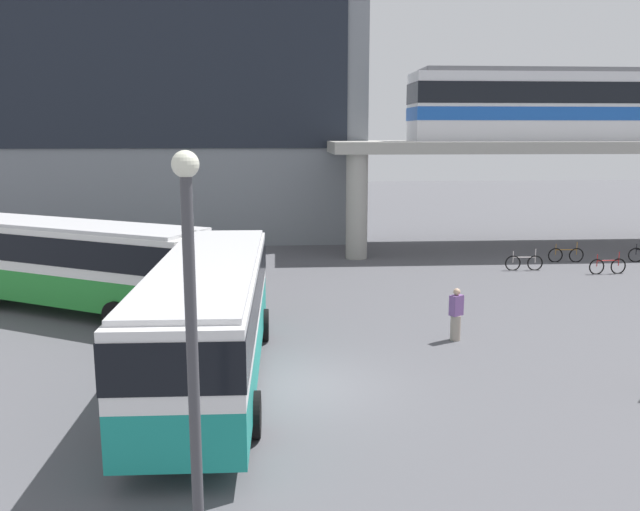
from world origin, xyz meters
name	(u,v)px	position (x,y,z in m)	size (l,w,h in m)	color
ground_plane	(295,293)	(0.00, 10.00, 0.00)	(120.00, 120.00, 0.00)	#515156
station_building	(165,69)	(-7.44, 26.82, 10.18)	(23.89, 11.18, 20.35)	slate
elevated_platform	(608,155)	(17.74, 19.96, 5.12)	(31.10, 7.08, 5.89)	#9E9B93
train	(638,105)	(19.20, 19.96, 7.86)	(25.12, 2.96, 3.84)	silver
bus_main	(209,309)	(-2.44, 0.38, 1.99)	(2.91, 11.08, 3.22)	teal
bus_secondary	(71,257)	(-8.05, 7.76, 1.99)	(10.91, 7.50, 3.22)	#268C33
bicycle_silver	(524,263)	(10.86, 13.68, 0.36)	(1.79, 0.13, 1.04)	black
bicycle_red	(608,266)	(14.37, 12.64, 0.36)	(1.79, 0.16, 1.04)	black
bicycle_brown	(566,255)	(13.69, 15.49, 0.36)	(1.79, 0.14, 1.04)	black
pedestrian_walking_across	(456,316)	(4.81, 3.50, 0.78)	(0.48, 0.44, 1.66)	gray
lamp_post	(192,340)	(-1.88, -7.32, 3.65)	(0.36, 0.36, 6.16)	#3F3F44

